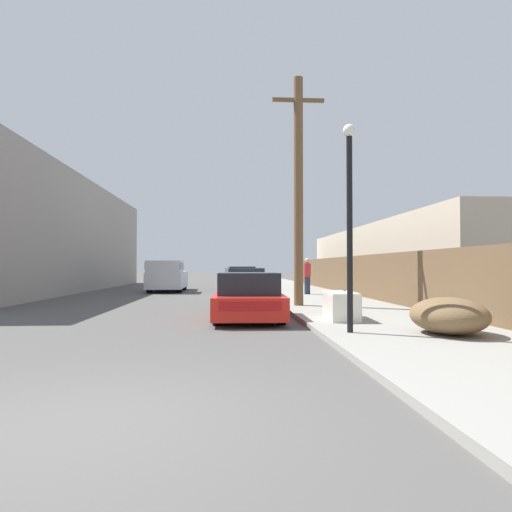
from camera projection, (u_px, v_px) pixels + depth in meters
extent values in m
plane|color=#4F4C49|center=(82.00, 428.00, 4.09)|extent=(220.00, 220.00, 0.00)
cube|color=gray|center=(292.00, 289.00, 27.87)|extent=(4.20, 63.00, 0.12)
cube|color=silver|center=(341.00, 306.00, 11.53)|extent=(0.80, 1.70, 0.66)
cube|color=white|center=(341.00, 292.00, 11.54)|extent=(0.77, 1.63, 0.03)
cube|color=#333335|center=(344.00, 290.00, 12.06)|extent=(0.04, 0.20, 0.02)
cube|color=gray|center=(339.00, 291.00, 11.81)|extent=(0.71, 0.12, 0.01)
cube|color=gray|center=(343.00, 292.00, 11.29)|extent=(0.71, 0.12, 0.01)
cube|color=red|center=(248.00, 303.00, 12.61)|extent=(1.93, 4.29, 0.57)
cube|color=black|center=(248.00, 283.00, 12.24)|extent=(1.63, 2.07, 0.57)
cube|color=#B21414|center=(250.00, 306.00, 10.48)|extent=(1.44, 0.06, 0.20)
cylinder|color=black|center=(221.00, 303.00, 13.89)|extent=(0.21, 0.67, 0.66)
cylinder|color=black|center=(273.00, 303.00, 13.96)|extent=(0.21, 0.67, 0.66)
cylinder|color=black|center=(217.00, 312.00, 11.26)|extent=(0.21, 0.67, 0.66)
cylinder|color=black|center=(281.00, 312.00, 11.33)|extent=(0.21, 0.67, 0.66)
cube|color=silver|center=(243.00, 287.00, 21.02)|extent=(2.14, 4.36, 0.68)
cube|color=black|center=(244.00, 274.00, 20.87)|extent=(1.75, 2.48, 0.54)
cube|color=#B21414|center=(249.00, 287.00, 18.91)|extent=(1.43, 0.13, 0.24)
cylinder|color=black|center=(224.00, 289.00, 22.22)|extent=(0.25, 0.69, 0.68)
cylinder|color=black|center=(257.00, 289.00, 22.43)|extent=(0.25, 0.69, 0.68)
cylinder|color=black|center=(228.00, 292.00, 19.61)|extent=(0.25, 0.69, 0.68)
cylinder|color=black|center=(265.00, 292.00, 19.82)|extent=(0.25, 0.69, 0.68)
cube|color=#2D478C|center=(241.00, 282.00, 28.12)|extent=(1.99, 4.58, 0.72)
cube|color=black|center=(241.00, 271.00, 27.96)|extent=(1.64, 2.59, 0.57)
cube|color=#B21414|center=(244.00, 281.00, 25.88)|extent=(1.38, 0.10, 0.25)
cylinder|color=black|center=(227.00, 284.00, 29.42)|extent=(0.23, 0.69, 0.68)
cylinder|color=black|center=(251.00, 284.00, 29.59)|extent=(0.23, 0.69, 0.68)
cylinder|color=black|center=(230.00, 285.00, 26.65)|extent=(0.23, 0.69, 0.68)
cylinder|color=black|center=(256.00, 285.00, 26.82)|extent=(0.23, 0.69, 0.68)
cube|color=silver|center=(168.00, 280.00, 26.73)|extent=(2.03, 5.44, 0.92)
cube|color=silver|center=(165.00, 267.00, 25.27)|extent=(1.86, 2.46, 0.63)
cube|color=black|center=(165.00, 266.00, 25.27)|extent=(1.90, 2.41, 0.35)
cylinder|color=black|center=(179.00, 285.00, 25.12)|extent=(0.27, 0.86, 0.85)
cylinder|color=black|center=(150.00, 285.00, 24.99)|extent=(0.27, 0.86, 0.85)
cylinder|color=black|center=(184.00, 283.00, 28.46)|extent=(0.27, 0.86, 0.85)
cylinder|color=black|center=(158.00, 283.00, 28.33)|extent=(0.27, 0.86, 0.85)
cylinder|color=brown|center=(298.00, 191.00, 15.70)|extent=(0.32, 0.32, 7.88)
cube|color=brown|center=(298.00, 100.00, 15.77)|extent=(1.80, 0.12, 0.12)
cylinder|color=black|center=(350.00, 234.00, 9.25)|extent=(0.12, 0.12, 3.98)
sphere|color=white|center=(349.00, 131.00, 9.30)|extent=(0.26, 0.26, 0.26)
ellipsoid|color=brown|center=(449.00, 316.00, 9.00)|extent=(1.43, 1.77, 0.72)
cube|color=brown|center=(363.00, 276.00, 19.90)|extent=(0.08, 33.26, 1.82)
cube|color=gray|center=(30.00, 236.00, 26.43)|extent=(7.00, 26.84, 6.46)
cube|color=beige|center=(407.00, 259.00, 27.02)|extent=(6.00, 23.88, 3.76)
cylinder|color=#282D42|center=(307.00, 286.00, 21.83)|extent=(0.28, 0.28, 0.83)
cylinder|color=#B72D33|center=(307.00, 270.00, 21.85)|extent=(0.34, 0.34, 0.66)
sphere|color=#DBB293|center=(307.00, 261.00, 21.86)|extent=(0.25, 0.25, 0.25)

